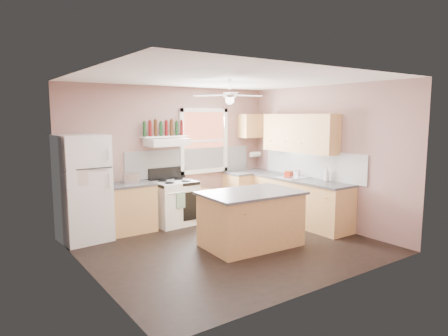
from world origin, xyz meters
TOP-DOWN VIEW (x-y plane):
  - floor at (0.00, 0.00)m, footprint 4.50×4.50m
  - ceiling at (0.00, 0.00)m, footprint 4.50×4.50m
  - wall_back at (0.00, 2.02)m, footprint 4.50×0.05m
  - wall_right at (2.27, 0.00)m, footprint 0.05×4.00m
  - wall_left at (-2.27, 0.00)m, footprint 0.05×4.00m
  - backsplash_back at (0.45, 1.99)m, footprint 2.90×0.03m
  - backsplash_right at (2.23, 0.30)m, footprint 0.03×2.60m
  - window_view at (0.75, 1.98)m, footprint 1.00×0.02m
  - window_frame at (0.75, 1.96)m, footprint 1.16×0.07m
  - refrigerator at (-1.87, 1.65)m, footprint 0.83×0.81m
  - base_cabinet_left at (-1.06, 1.70)m, footprint 0.90×0.60m
  - counter_left at (-1.06, 1.70)m, footprint 0.92×0.62m
  - toaster at (-1.01, 1.69)m, footprint 0.29×0.17m
  - stove at (-0.13, 1.65)m, footprint 0.85×0.70m
  - range_hood at (-0.23, 1.75)m, footprint 0.78×0.50m
  - bottle_shelf at (-0.23, 1.87)m, footprint 0.90×0.26m
  - cart at (0.45, 1.75)m, footprint 0.68×0.57m
  - base_cabinet_corner at (1.75, 1.70)m, footprint 1.00×0.60m
  - base_cabinet_right at (1.95, 0.30)m, footprint 0.60×2.20m
  - counter_corner at (1.75, 1.70)m, footprint 1.02×0.62m
  - counter_right at (1.94, 0.30)m, footprint 0.62×2.22m
  - sink at (1.94, 0.50)m, footprint 0.55×0.45m
  - faucet at (2.10, 0.50)m, footprint 0.03×0.03m
  - upper_cabinet_right at (2.08, 0.50)m, footprint 0.33×1.80m
  - upper_cabinet_corner at (1.95, 1.83)m, footprint 0.60×0.33m
  - paper_towel at (2.07, 1.86)m, footprint 0.26×0.12m
  - island at (0.29, -0.20)m, footprint 1.56×1.03m
  - island_top at (0.29, -0.20)m, footprint 1.65×1.12m
  - ceiling_fan_hub at (0.00, 0.00)m, footprint 0.20×0.20m
  - soap_bottle at (2.13, -0.18)m, footprint 0.13×0.13m
  - red_caddy at (1.99, 0.68)m, footprint 0.21×0.18m
  - wine_bottles at (-0.23, 1.87)m, footprint 0.86×0.06m

SIDE VIEW (x-z plane):
  - floor at x=0.00m, z-range 0.00..0.00m
  - cart at x=0.45m, z-range 0.00..0.58m
  - base_cabinet_left at x=-1.06m, z-range 0.00..0.86m
  - stove at x=-0.13m, z-range 0.00..0.86m
  - base_cabinet_corner at x=1.75m, z-range 0.00..0.86m
  - base_cabinet_right at x=1.95m, z-range 0.00..0.86m
  - island at x=0.29m, z-range 0.00..0.86m
  - counter_left at x=-1.06m, z-range 0.86..0.90m
  - counter_corner at x=1.75m, z-range 0.86..0.90m
  - counter_right at x=1.94m, z-range 0.86..0.90m
  - island_top at x=0.29m, z-range 0.86..0.90m
  - sink at x=1.94m, z-range 0.88..0.91m
  - refrigerator at x=-1.87m, z-range 0.00..1.81m
  - red_caddy at x=1.99m, z-range 0.90..1.00m
  - faucet at x=2.10m, z-range 0.90..1.04m
  - toaster at x=-1.01m, z-range 0.90..1.08m
  - soap_bottle at x=2.13m, z-range 0.90..1.16m
  - backsplash_back at x=0.45m, z-range 0.90..1.45m
  - backsplash_right at x=2.23m, z-range 0.90..1.45m
  - paper_towel at x=2.07m, z-range 1.19..1.31m
  - wall_back at x=0.00m, z-range 0.00..2.70m
  - wall_right at x=2.27m, z-range 0.00..2.70m
  - wall_left at x=-2.27m, z-range 0.00..2.70m
  - window_view at x=0.75m, z-range 1.00..2.20m
  - window_frame at x=0.75m, z-range 0.92..2.28m
  - range_hood at x=-0.23m, z-range 1.55..1.69m
  - bottle_shelf at x=-0.23m, z-range 1.71..1.73m
  - upper_cabinet_right at x=2.08m, z-range 1.40..2.16m
  - wine_bottles at x=-0.23m, z-range 1.72..2.03m
  - upper_cabinet_corner at x=1.95m, z-range 1.64..2.16m
  - ceiling_fan_hub at x=0.00m, z-range 2.41..2.49m
  - ceiling at x=0.00m, z-range 2.70..2.70m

